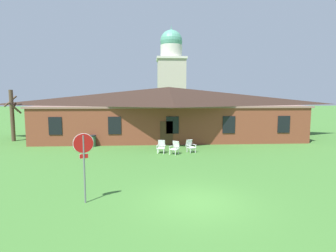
% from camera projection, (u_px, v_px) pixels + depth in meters
% --- Properties ---
extents(ground_plane, '(200.00, 200.00, 0.00)m').
position_uv_depth(ground_plane, '(197.00, 202.00, 11.13)').
color(ground_plane, '#3D702D').
extents(brick_building, '(25.76, 10.40, 5.18)m').
position_uv_depth(brick_building, '(169.00, 111.00, 28.52)').
color(brick_building, brown).
rests_on(brick_building, ground).
extents(dome_tower, '(5.18, 5.18, 16.59)m').
position_uv_depth(dome_tower, '(171.00, 77.00, 48.69)').
color(dome_tower, '#BCB29E').
rests_on(dome_tower, ground).
extents(stop_sign, '(0.77, 0.29, 2.84)m').
position_uv_depth(stop_sign, '(84.00, 154.00, 10.84)').
color(stop_sign, slate).
rests_on(stop_sign, ground).
extents(lawn_chair_by_porch, '(0.72, 0.76, 0.96)m').
position_uv_depth(lawn_chair_by_porch, '(161.00, 146.00, 20.57)').
color(lawn_chair_by_porch, white).
rests_on(lawn_chair_by_porch, ground).
extents(lawn_chair_near_door, '(0.85, 0.87, 0.96)m').
position_uv_depth(lawn_chair_near_door, '(175.00, 147.00, 20.16)').
color(lawn_chair_near_door, silver).
rests_on(lawn_chair_near_door, ground).
extents(lawn_chair_left_end, '(0.81, 0.85, 0.96)m').
position_uv_depth(lawn_chair_left_end, '(190.00, 146.00, 20.81)').
color(lawn_chair_left_end, white).
rests_on(lawn_chair_left_end, ground).
extents(bare_tree_beside_building, '(1.67, 1.67, 4.83)m').
position_uv_depth(bare_tree_beside_building, '(12.00, 114.00, 25.69)').
color(bare_tree_beside_building, brown).
rests_on(bare_tree_beside_building, ground).
extents(trash_bin, '(0.56, 0.56, 0.98)m').
position_uv_depth(trash_bin, '(93.00, 141.00, 23.08)').
color(trash_bin, '#335638').
rests_on(trash_bin, ground).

